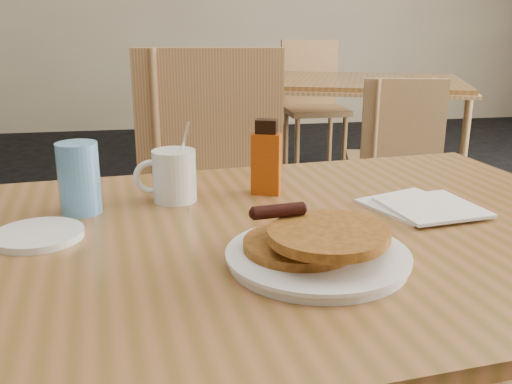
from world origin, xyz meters
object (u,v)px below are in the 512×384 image
(neighbor_table, at_px, (346,85))
(syrup_bottle, at_px, (266,160))
(chair_main_far, at_px, (214,188))
(chair_neighbor_near, at_px, (394,148))
(pancake_plate, at_px, (318,248))
(coffee_mug, at_px, (173,175))
(main_table, at_px, (272,252))
(blue_tumbler, at_px, (79,178))
(chair_neighbor_far, at_px, (312,94))

(neighbor_table, relative_size, syrup_bottle, 10.46)
(chair_main_far, height_order, syrup_bottle, chair_main_far)
(chair_neighbor_near, height_order, pancake_plate, chair_neighbor_near)
(neighbor_table, xyz_separation_m, coffee_mug, (-1.11, -2.19, 0.09))
(main_table, distance_m, neighbor_table, 2.57)
(syrup_bottle, relative_size, blue_tumbler, 1.16)
(main_table, distance_m, blue_tumbler, 0.39)
(syrup_bottle, distance_m, blue_tumbler, 0.37)
(chair_neighbor_far, xyz_separation_m, coffee_mug, (-1.11, -2.96, 0.24))
(main_table, xyz_separation_m, syrup_bottle, (0.03, 0.22, 0.11))
(chair_main_far, relative_size, chair_neighbor_near, 1.21)
(chair_main_far, distance_m, chair_neighbor_far, 2.60)
(chair_neighbor_far, relative_size, pancake_plate, 3.41)
(chair_neighbor_far, height_order, coffee_mug, chair_neighbor_far)
(main_table, xyz_separation_m, blue_tumbler, (-0.33, 0.16, 0.11))
(main_table, bearing_deg, coffee_mug, 128.08)
(chair_main_far, height_order, chair_neighbor_near, chair_main_far)
(neighbor_table, xyz_separation_m, chair_neighbor_far, (0.01, 0.77, -0.15))
(chair_neighbor_near, relative_size, syrup_bottle, 5.36)
(syrup_bottle, xyz_separation_m, blue_tumbler, (-0.37, -0.06, -0.01))
(chair_neighbor_far, bearing_deg, neighbor_table, -90.93)
(neighbor_table, distance_m, chair_neighbor_near, 0.78)
(coffee_mug, distance_m, syrup_bottle, 0.19)
(chair_neighbor_far, bearing_deg, chair_main_far, -112.41)
(chair_main_far, bearing_deg, syrup_bottle, -75.02)
(chair_neighbor_near, distance_m, pancake_plate, 2.01)
(neighbor_table, distance_m, coffee_mug, 2.45)
(chair_neighbor_far, height_order, pancake_plate, chair_neighbor_far)
(chair_main_far, xyz_separation_m, syrup_bottle, (0.06, -0.53, 0.21))
(coffee_mug, xyz_separation_m, blue_tumbler, (-0.17, -0.04, 0.01))
(syrup_bottle, bearing_deg, coffee_mug, -153.66)
(coffee_mug, bearing_deg, syrup_bottle, -16.22)
(chair_neighbor_far, height_order, syrup_bottle, chair_neighbor_far)
(neighbor_table, bearing_deg, syrup_bottle, -112.77)
(pancake_plate, relative_size, blue_tumbler, 2.06)
(chair_neighbor_far, relative_size, syrup_bottle, 6.05)
(syrup_bottle, height_order, blue_tumbler, syrup_bottle)
(chair_main_far, distance_m, pancake_plate, 0.91)
(main_table, height_order, chair_neighbor_near, chair_neighbor_near)
(neighbor_table, bearing_deg, chair_main_far, -120.47)
(chair_main_far, distance_m, blue_tumbler, 0.70)
(chair_main_far, height_order, blue_tumbler, chair_main_far)
(neighbor_table, relative_size, chair_main_far, 1.61)
(main_table, height_order, neighbor_table, same)
(neighbor_table, height_order, pancake_plate, pancake_plate)
(coffee_mug, bearing_deg, chair_neighbor_far, 48.37)
(pancake_plate, bearing_deg, chair_neighbor_far, 74.57)
(neighbor_table, height_order, chair_neighbor_near, chair_neighbor_near)
(main_table, height_order, blue_tumbler, blue_tumbler)
(chair_neighbor_far, relative_size, blue_tumbler, 7.03)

